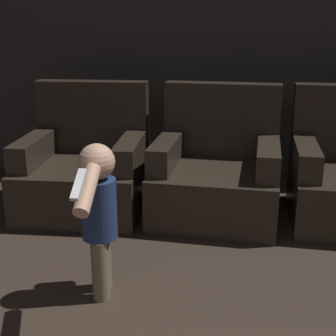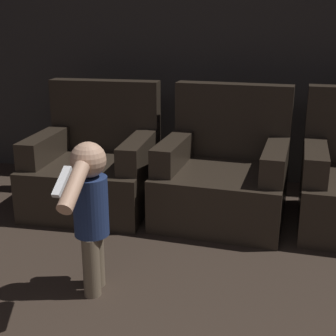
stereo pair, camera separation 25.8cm
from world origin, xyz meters
The scene contains 4 objects.
wall_back centered at (0.00, 4.50, 1.30)m, with size 8.40×0.05×2.60m.
armchair_left centered at (-0.87, 3.61, 0.32)m, with size 0.93×0.92×0.97m.
armchair_middle centered at (0.17, 3.61, 0.32)m, with size 0.99×0.98×0.97m.
person_toddler centered at (-0.43, 2.37, 0.50)m, with size 0.19×0.58×0.85m.
Camera 1 is at (0.19, 0.18, 1.44)m, focal length 50.00 mm.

